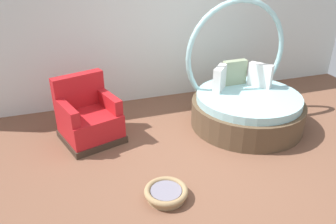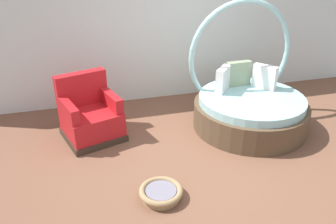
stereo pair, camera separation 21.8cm
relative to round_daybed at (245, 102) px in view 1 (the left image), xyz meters
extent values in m
cube|color=brown|center=(-1.00, -0.76, -0.38)|extent=(8.00, 8.00, 0.02)
cube|color=silver|center=(-1.00, 1.51, 0.94)|extent=(8.00, 0.12, 2.63)
cylinder|color=brown|center=(0.00, -0.07, -0.17)|extent=(1.77, 1.77, 0.41)
cylinder|color=#9ED1D6|center=(0.00, -0.07, 0.10)|extent=(1.63, 1.63, 0.12)
torus|color=#9ED1D6|center=(0.00, 0.41, 0.66)|extent=(1.76, 0.08, 1.76)
cube|color=white|center=(0.34, 0.18, 0.35)|extent=(0.32, 0.38, 0.38)
cube|color=#93A37F|center=(-0.02, 0.40, 0.36)|extent=(0.41, 0.13, 0.41)
cube|color=white|center=(-0.36, 0.25, 0.35)|extent=(0.35, 0.37, 0.39)
cube|color=#38281E|center=(-2.43, 0.25, -0.32)|extent=(1.00, 1.00, 0.10)
cube|color=red|center=(-2.43, 0.25, -0.10)|extent=(0.95, 0.95, 0.34)
cube|color=red|center=(-2.52, 0.55, 0.32)|extent=(0.77, 0.38, 0.50)
cube|color=red|center=(-2.74, 0.16, 0.18)|extent=(0.32, 0.69, 0.22)
cube|color=red|center=(-2.12, 0.35, 0.18)|extent=(0.32, 0.69, 0.22)
cylinder|color=#9E7F56|center=(-1.78, -1.34, -0.34)|extent=(0.44, 0.44, 0.06)
torus|color=#9E7F56|center=(-1.78, -1.34, -0.28)|extent=(0.51, 0.51, 0.07)
cylinder|color=gray|center=(-1.78, -1.34, -0.29)|extent=(0.36, 0.36, 0.05)
camera|label=1|loc=(-2.71, -4.21, 2.26)|focal=35.79mm
camera|label=2|loc=(-2.51, -4.27, 2.26)|focal=35.79mm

